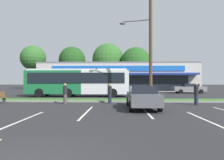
{
  "coord_description": "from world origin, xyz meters",
  "views": [
    {
      "loc": [
        2.05,
        -3.42,
        1.73
      ],
      "look_at": [
        1.46,
        18.1,
        1.95
      ],
      "focal_mm": 30.5,
      "sensor_mm": 36.0,
      "label": 1
    }
  ],
  "objects_px": {
    "car_0": "(84,89)",
    "car_1": "(189,88)",
    "utility_pole": "(149,41)",
    "pedestrian_near_bench": "(110,93)",
    "pedestrian_by_pole": "(196,94)",
    "car_2": "(142,97)",
    "pedestrian_mid": "(65,94)",
    "city_bus": "(78,82)"
  },
  "relations": [
    {
      "from": "utility_pole",
      "to": "car_1",
      "type": "height_order",
      "value": "utility_pole"
    },
    {
      "from": "car_2",
      "to": "car_1",
      "type": "bearing_deg",
      "value": -28.94
    },
    {
      "from": "car_1",
      "to": "city_bus",
      "type": "bearing_deg",
      "value": 23.7
    },
    {
      "from": "utility_pole",
      "to": "pedestrian_near_bench",
      "type": "bearing_deg",
      "value": -151.48
    },
    {
      "from": "pedestrian_near_bench",
      "to": "pedestrian_mid",
      "type": "relative_size",
      "value": 0.99
    },
    {
      "from": "utility_pole",
      "to": "city_bus",
      "type": "bearing_deg",
      "value": 145.22
    },
    {
      "from": "utility_pole",
      "to": "pedestrian_by_pole",
      "type": "xyz_separation_m",
      "value": [
        3.03,
        -2.87,
        -4.63
      ]
    },
    {
      "from": "pedestrian_near_bench",
      "to": "pedestrian_by_pole",
      "type": "relative_size",
      "value": 0.95
    },
    {
      "from": "pedestrian_by_pole",
      "to": "car_1",
      "type": "bearing_deg",
      "value": -25.88
    },
    {
      "from": "car_0",
      "to": "car_2",
      "type": "relative_size",
      "value": 0.95
    },
    {
      "from": "pedestrian_near_bench",
      "to": "car_2",
      "type": "bearing_deg",
      "value": 91.18
    },
    {
      "from": "utility_pole",
      "to": "car_1",
      "type": "distance_m",
      "value": 15.3
    },
    {
      "from": "utility_pole",
      "to": "pedestrian_by_pole",
      "type": "distance_m",
      "value": 6.23
    },
    {
      "from": "city_bus",
      "to": "pedestrian_near_bench",
      "type": "distance_m",
      "value": 8.27
    },
    {
      "from": "car_0",
      "to": "pedestrian_by_pole",
      "type": "relative_size",
      "value": 2.55
    },
    {
      "from": "car_1",
      "to": "pedestrian_mid",
      "type": "relative_size",
      "value": 2.97
    },
    {
      "from": "utility_pole",
      "to": "pedestrian_mid",
      "type": "bearing_deg",
      "value": -160.57
    },
    {
      "from": "utility_pole",
      "to": "city_bus",
      "type": "distance_m",
      "value": 9.91
    },
    {
      "from": "car_2",
      "to": "pedestrian_by_pole",
      "type": "distance_m",
      "value": 4.69
    },
    {
      "from": "city_bus",
      "to": "car_0",
      "type": "relative_size",
      "value": 2.81
    },
    {
      "from": "utility_pole",
      "to": "car_0",
      "type": "bearing_deg",
      "value": 124.14
    },
    {
      "from": "utility_pole",
      "to": "pedestrian_near_bench",
      "type": "height_order",
      "value": "utility_pole"
    },
    {
      "from": "utility_pole",
      "to": "car_0",
      "type": "distance_m",
      "value": 14.86
    },
    {
      "from": "car_1",
      "to": "car_2",
      "type": "distance_m",
      "value": 19.3
    },
    {
      "from": "pedestrian_near_bench",
      "to": "car_1",
      "type": "bearing_deg",
      "value": -166.11
    },
    {
      "from": "utility_pole",
      "to": "city_bus",
      "type": "relative_size",
      "value": 0.85
    },
    {
      "from": "pedestrian_near_bench",
      "to": "pedestrian_mid",
      "type": "xyz_separation_m",
      "value": [
        -3.49,
        -0.57,
        0.01
      ]
    },
    {
      "from": "car_0",
      "to": "pedestrian_mid",
      "type": "height_order",
      "value": "pedestrian_mid"
    },
    {
      "from": "pedestrian_near_bench",
      "to": "pedestrian_mid",
      "type": "distance_m",
      "value": 3.54
    },
    {
      "from": "car_0",
      "to": "pedestrian_by_pole",
      "type": "height_order",
      "value": "pedestrian_by_pole"
    },
    {
      "from": "car_1",
      "to": "pedestrian_near_bench",
      "type": "height_order",
      "value": "pedestrian_near_bench"
    },
    {
      "from": "city_bus",
      "to": "car_1",
      "type": "bearing_deg",
      "value": 23.84
    },
    {
      "from": "car_0",
      "to": "car_1",
      "type": "bearing_deg",
      "value": -178.37
    },
    {
      "from": "car_0",
      "to": "car_2",
      "type": "bearing_deg",
      "value": 112.03
    },
    {
      "from": "car_1",
      "to": "pedestrian_mid",
      "type": "xyz_separation_m",
      "value": [
        -15.07,
        -14.57,
        0.05
      ]
    },
    {
      "from": "pedestrian_mid",
      "to": "car_0",
      "type": "bearing_deg",
      "value": -68.21
    },
    {
      "from": "city_bus",
      "to": "pedestrian_near_bench",
      "type": "height_order",
      "value": "city_bus"
    },
    {
      "from": "car_1",
      "to": "pedestrian_by_pole",
      "type": "bearing_deg",
      "value": 71.32
    },
    {
      "from": "pedestrian_by_pole",
      "to": "car_2",
      "type": "bearing_deg",
      "value": 106.93
    },
    {
      "from": "car_1",
      "to": "pedestrian_by_pole",
      "type": "height_order",
      "value": "pedestrian_by_pole"
    },
    {
      "from": "car_1",
      "to": "car_2",
      "type": "relative_size",
      "value": 1.06
    },
    {
      "from": "utility_pole",
      "to": "car_0",
      "type": "xyz_separation_m",
      "value": [
        -7.9,
        11.65,
        -4.75
      ]
    }
  ]
}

